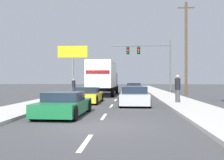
{
  "coord_description": "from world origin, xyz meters",
  "views": [
    {
      "loc": [
        1.19,
        -9.66,
        1.69
      ],
      "look_at": [
        -0.65,
        17.49,
        1.68
      ],
      "focal_mm": 42.04,
      "sensor_mm": 36.0,
      "label": 1
    }
  ],
  "objects_px": {
    "car_maroon": "(134,89)",
    "car_tan": "(133,92)",
    "pedestrian_mid_block": "(74,87)",
    "pedestrian_near_corner": "(178,88)",
    "box_truck": "(104,77)",
    "roadside_billboard": "(73,58)",
    "car_yellow": "(88,95)",
    "car_silver": "(135,97)",
    "traffic_signal_mast": "(146,55)",
    "car_green": "(64,105)",
    "utility_pole_mid": "(186,47)"
  },
  "relations": [
    {
      "from": "pedestrian_mid_block",
      "to": "pedestrian_near_corner",
      "type": "bearing_deg",
      "value": -43.7
    },
    {
      "from": "traffic_signal_mast",
      "to": "pedestrian_near_corner",
      "type": "xyz_separation_m",
      "value": [
        1.15,
        -17.05,
        -4.01
      ]
    },
    {
      "from": "box_truck",
      "to": "car_silver",
      "type": "xyz_separation_m",
      "value": [
        3.14,
        -10.63,
        -1.48
      ]
    },
    {
      "from": "car_yellow",
      "to": "car_green",
      "type": "height_order",
      "value": "car_yellow"
    },
    {
      "from": "traffic_signal_mast",
      "to": "car_yellow",
      "type": "bearing_deg",
      "value": -107.86
    },
    {
      "from": "car_tan",
      "to": "pedestrian_near_corner",
      "type": "relative_size",
      "value": 2.22
    },
    {
      "from": "car_tan",
      "to": "pedestrian_mid_block",
      "type": "xyz_separation_m",
      "value": [
        -6.24,
        2.35,
        0.42
      ]
    },
    {
      "from": "car_green",
      "to": "car_maroon",
      "type": "bearing_deg",
      "value": 79.12
    },
    {
      "from": "car_yellow",
      "to": "pedestrian_near_corner",
      "type": "xyz_separation_m",
      "value": [
        6.38,
        -0.82,
        0.56
      ]
    },
    {
      "from": "pedestrian_near_corner",
      "to": "traffic_signal_mast",
      "type": "bearing_deg",
      "value": 93.86
    },
    {
      "from": "car_silver",
      "to": "traffic_signal_mast",
      "type": "height_order",
      "value": "traffic_signal_mast"
    },
    {
      "from": "car_tan",
      "to": "utility_pole_mid",
      "type": "height_order",
      "value": "utility_pole_mid"
    },
    {
      "from": "car_maroon",
      "to": "roadside_billboard",
      "type": "relative_size",
      "value": 0.58
    },
    {
      "from": "car_maroon",
      "to": "pedestrian_mid_block",
      "type": "relative_size",
      "value": 2.44
    },
    {
      "from": "roadside_billboard",
      "to": "pedestrian_mid_block",
      "type": "bearing_deg",
      "value": -77.16
    },
    {
      "from": "traffic_signal_mast",
      "to": "pedestrian_near_corner",
      "type": "relative_size",
      "value": 4.2
    },
    {
      "from": "car_yellow",
      "to": "car_tan",
      "type": "relative_size",
      "value": 1.07
    },
    {
      "from": "car_tan",
      "to": "traffic_signal_mast",
      "type": "bearing_deg",
      "value": 80.24
    },
    {
      "from": "box_truck",
      "to": "roadside_billboard",
      "type": "bearing_deg",
      "value": 115.94
    },
    {
      "from": "car_yellow",
      "to": "pedestrian_near_corner",
      "type": "bearing_deg",
      "value": -7.36
    },
    {
      "from": "box_truck",
      "to": "car_yellow",
      "type": "xyz_separation_m",
      "value": [
        -0.24,
        -8.95,
        -1.52
      ]
    },
    {
      "from": "car_tan",
      "to": "traffic_signal_mast",
      "type": "height_order",
      "value": "traffic_signal_mast"
    },
    {
      "from": "car_yellow",
      "to": "car_silver",
      "type": "relative_size",
      "value": 1.02
    },
    {
      "from": "pedestrian_near_corner",
      "to": "pedestrian_mid_block",
      "type": "relative_size",
      "value": 1.13
    },
    {
      "from": "car_green",
      "to": "roadside_billboard",
      "type": "bearing_deg",
      "value": 101.65
    },
    {
      "from": "traffic_signal_mast",
      "to": "roadside_billboard",
      "type": "bearing_deg",
      "value": 153.93
    },
    {
      "from": "pedestrian_near_corner",
      "to": "car_silver",
      "type": "bearing_deg",
      "value": -164.18
    },
    {
      "from": "traffic_signal_mast",
      "to": "pedestrian_mid_block",
      "type": "bearing_deg",
      "value": -134.35
    },
    {
      "from": "car_maroon",
      "to": "traffic_signal_mast",
      "type": "xyz_separation_m",
      "value": [
        1.66,
        4.43,
        4.51
      ]
    },
    {
      "from": "car_tan",
      "to": "pedestrian_mid_block",
      "type": "height_order",
      "value": "pedestrian_mid_block"
    },
    {
      "from": "box_truck",
      "to": "roadside_billboard",
      "type": "height_order",
      "value": "roadside_billboard"
    },
    {
      "from": "pedestrian_near_corner",
      "to": "pedestrian_mid_block",
      "type": "xyz_separation_m",
      "value": [
        -9.21,
        8.81,
        -0.12
      ]
    },
    {
      "from": "car_yellow",
      "to": "pedestrian_near_corner",
      "type": "distance_m",
      "value": 6.46
    },
    {
      "from": "utility_pole_mid",
      "to": "pedestrian_mid_block",
      "type": "xyz_separation_m",
      "value": [
        -12.02,
        -1.73,
        -4.24
      ]
    },
    {
      "from": "car_maroon",
      "to": "car_tan",
      "type": "relative_size",
      "value": 0.97
    },
    {
      "from": "car_maroon",
      "to": "pedestrian_mid_block",
      "type": "distance_m",
      "value": 7.47
    },
    {
      "from": "utility_pole_mid",
      "to": "car_yellow",
      "type": "bearing_deg",
      "value": -133.39
    },
    {
      "from": "car_green",
      "to": "pedestrian_mid_block",
      "type": "xyz_separation_m",
      "value": [
        -2.79,
        14.99,
        0.46
      ]
    },
    {
      "from": "roadside_billboard",
      "to": "pedestrian_near_corner",
      "type": "xyz_separation_m",
      "value": [
        12.34,
        -22.53,
        -4.06
      ]
    },
    {
      "from": "box_truck",
      "to": "car_maroon",
      "type": "xyz_separation_m",
      "value": [
        3.33,
        2.85,
        -1.46
      ]
    },
    {
      "from": "car_green",
      "to": "car_maroon",
      "type": "relative_size",
      "value": 1.07
    },
    {
      "from": "car_tan",
      "to": "traffic_signal_mast",
      "type": "relative_size",
      "value": 0.53
    },
    {
      "from": "car_tan",
      "to": "car_silver",
      "type": "distance_m",
      "value": 7.3
    },
    {
      "from": "box_truck",
      "to": "car_silver",
      "type": "distance_m",
      "value": 11.18
    },
    {
      "from": "car_yellow",
      "to": "utility_pole_mid",
      "type": "distance_m",
      "value": 14.16
    },
    {
      "from": "car_silver",
      "to": "utility_pole_mid",
      "type": "xyz_separation_m",
      "value": [
        5.8,
        11.38,
        4.65
      ]
    },
    {
      "from": "car_maroon",
      "to": "car_tan",
      "type": "bearing_deg",
      "value": -91.52
    },
    {
      "from": "car_tan",
      "to": "car_silver",
      "type": "relative_size",
      "value": 0.95
    },
    {
      "from": "car_silver",
      "to": "roadside_billboard",
      "type": "distance_m",
      "value": 25.59
    },
    {
      "from": "utility_pole_mid",
      "to": "roadside_billboard",
      "type": "bearing_deg",
      "value": 141.62
    }
  ]
}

